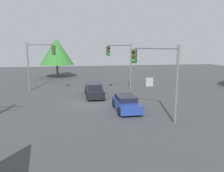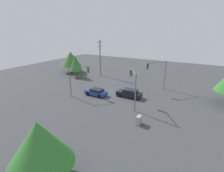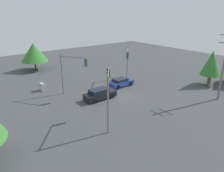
% 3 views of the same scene
% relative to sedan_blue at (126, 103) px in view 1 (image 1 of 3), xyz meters
% --- Properties ---
extents(ground_plane, '(80.00, 80.00, 0.00)m').
position_rel_sedan_blue_xyz_m(ground_plane, '(-3.06, 3.07, -0.65)').
color(ground_plane, '#424447').
extents(sedan_blue, '(1.94, 4.10, 1.31)m').
position_rel_sedan_blue_xyz_m(sedan_blue, '(0.00, 0.00, 0.00)').
color(sedan_blue, '#233D93').
rests_on(sedan_blue, ground_plane).
extents(sedan_dark, '(1.92, 4.58, 1.52)m').
position_rel_sedan_blue_xyz_m(sedan_dark, '(-2.28, 5.74, 0.08)').
color(sedan_dark, black).
rests_on(sedan_dark, ground_plane).
extents(traffic_signal_main, '(3.66, 2.98, 5.95)m').
position_rel_sedan_blue_xyz_m(traffic_signal_main, '(-8.53, 9.01, 3.48)').
color(traffic_signal_main, slate).
rests_on(traffic_signal_main, ground_plane).
extents(traffic_signal_cross, '(3.51, 2.47, 5.88)m').
position_rel_sedan_blue_xyz_m(traffic_signal_cross, '(1.30, 7.94, 3.41)').
color(traffic_signal_cross, slate).
rests_on(traffic_signal_cross, ground_plane).
extents(traffic_signal_aux, '(2.82, 2.58, 5.65)m').
position_rel_sedan_blue_xyz_m(traffic_signal_aux, '(1.66, -2.79, 3.23)').
color(traffic_signal_aux, slate).
rests_on(traffic_signal_aux, ground_plane).
extents(electrical_cabinet, '(1.03, 0.51, 1.17)m').
position_rel_sedan_blue_xyz_m(electrical_cabinet, '(5.84, 10.79, -0.06)').
color(electrical_cabinet, '#9EA0A3').
rests_on(electrical_cabinet, ground_plane).
extents(tree_behind, '(5.82, 5.82, 6.84)m').
position_rel_sedan_blue_xyz_m(tree_behind, '(-7.37, 21.69, 3.92)').
color(tree_behind, brown).
rests_on(tree_behind, ground_plane).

